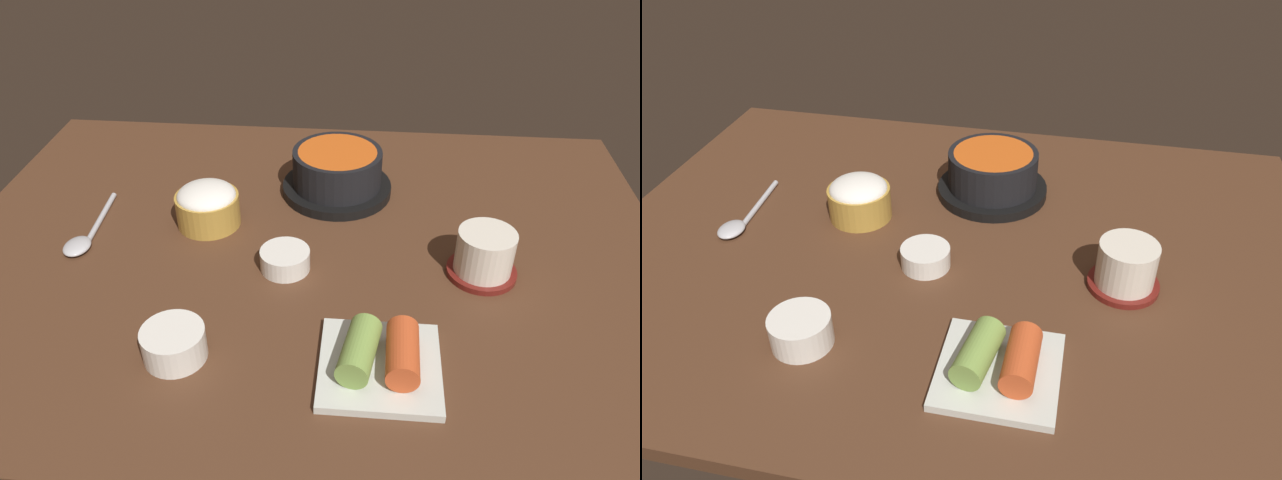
{
  "view_description": "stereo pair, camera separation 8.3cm",
  "coord_description": "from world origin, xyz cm",
  "views": [
    {
      "loc": [
        7.91,
        -68.98,
        53.19
      ],
      "look_at": [
        2.0,
        -2.0,
        5.0
      ],
      "focal_mm": 34.93,
      "sensor_mm": 36.0,
      "label": 1
    },
    {
      "loc": [
        16.08,
        -67.75,
        53.19
      ],
      "look_at": [
        2.0,
        -2.0,
        5.0
      ],
      "focal_mm": 34.93,
      "sensor_mm": 36.0,
      "label": 2
    }
  ],
  "objects": [
    {
      "name": "stone_pot",
      "position": [
        3.13,
        15.43,
        5.5
      ],
      "size": [
        17.02,
        17.02,
        7.18
      ],
      "color": "black",
      "rests_on": "dining_table"
    },
    {
      "name": "tea_cup_with_saucer",
      "position": [
        23.35,
        -3.58,
        5.21
      ],
      "size": [
        9.1,
        9.1,
        6.49
      ],
      "color": "maroon",
      "rests_on": "dining_table"
    },
    {
      "name": "banchan_cup_center",
      "position": [
        -2.39,
        -4.6,
        3.52
      ],
      "size": [
        6.59,
        6.59,
        2.81
      ],
      "color": "white",
      "rests_on": "dining_table"
    },
    {
      "name": "dining_table",
      "position": [
        0.0,
        0.0,
        1.0
      ],
      "size": [
        100.0,
        76.0,
        2.0
      ],
      "primitive_type": "cube",
      "color": "#4C2D1C",
      "rests_on": "ground"
    },
    {
      "name": "kimchi_plate",
      "position": [
        10.26,
        -21.55,
        3.75
      ],
      "size": [
        13.23,
        13.23,
        4.61
      ],
      "color": "silver",
      "rests_on": "dining_table"
    },
    {
      "name": "side_bowl_near",
      "position": [
        -12.5,
        -21.43,
        4.01
      ],
      "size": [
        7.16,
        7.16,
        3.76
      ],
      "color": "white",
      "rests_on": "dining_table"
    },
    {
      "name": "rice_bowl",
      "position": [
        -14.9,
        5.02,
        5.22
      ],
      "size": [
        9.17,
        9.17,
        6.31
      ],
      "color": "#B78C38",
      "rests_on": "dining_table"
    },
    {
      "name": "spoon",
      "position": [
        -31.31,
        -1.14,
        2.62
      ],
      "size": [
        3.6,
        16.44,
        1.35
      ],
      "color": "#B7B7BC",
      "rests_on": "dining_table"
    }
  ]
}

